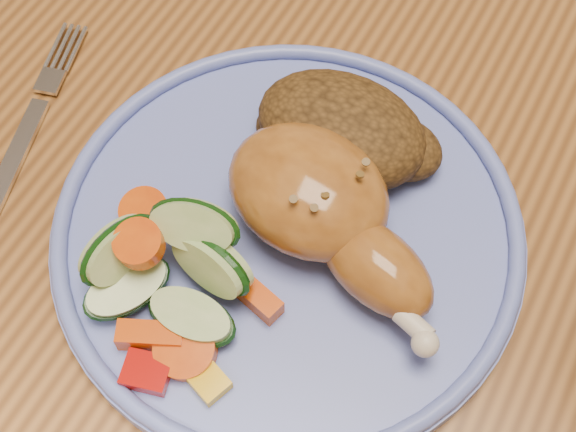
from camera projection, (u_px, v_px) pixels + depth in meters
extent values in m
cube|color=brown|center=(409.00, 196.00, 0.52)|extent=(0.90, 1.40, 0.04)
cylinder|color=#4C2D16|center=(352.00, 139.00, 1.18)|extent=(0.04, 0.04, 0.41)
cylinder|color=#6070C5|center=(288.00, 234.00, 0.47)|extent=(0.28, 0.28, 0.01)
torus|color=#6070C5|center=(288.00, 225.00, 0.46)|extent=(0.28, 0.28, 0.01)
ellipsoid|color=#A66222|center=(308.00, 190.00, 0.45)|extent=(0.11, 0.10, 0.05)
ellipsoid|color=#A66222|center=(376.00, 266.00, 0.43)|extent=(0.08, 0.06, 0.04)
sphere|color=beige|center=(425.00, 343.00, 0.41)|extent=(0.01, 0.01, 0.01)
ellipsoid|color=#4F3313|center=(342.00, 129.00, 0.48)|extent=(0.11, 0.08, 0.05)
ellipsoid|color=#4F3313|center=(400.00, 148.00, 0.48)|extent=(0.05, 0.04, 0.03)
ellipsoid|color=#4F3313|center=(291.00, 128.00, 0.49)|extent=(0.04, 0.04, 0.02)
cube|color=#A50A05|center=(147.00, 372.00, 0.42)|extent=(0.03, 0.03, 0.01)
cube|color=#E5A507|center=(209.00, 381.00, 0.42)|extent=(0.02, 0.02, 0.01)
cube|color=#E55007|center=(256.00, 297.00, 0.44)|extent=(0.03, 0.02, 0.01)
cylinder|color=#E55007|center=(185.00, 349.00, 0.43)|extent=(0.03, 0.03, 0.02)
cylinder|color=#E55007|center=(139.00, 244.00, 0.42)|extent=(0.03, 0.03, 0.02)
cylinder|color=#E55007|center=(145.00, 213.00, 0.47)|extent=(0.03, 0.03, 0.02)
cube|color=#E55007|center=(151.00, 336.00, 0.43)|extent=(0.04, 0.03, 0.01)
cylinder|color=#B8CB84|center=(127.00, 288.00, 0.44)|extent=(0.06, 0.06, 0.03)
cylinder|color=#B8CB84|center=(192.00, 317.00, 0.43)|extent=(0.05, 0.05, 0.02)
cylinder|color=#B8CB84|center=(213.00, 264.00, 0.43)|extent=(0.05, 0.04, 0.05)
cylinder|color=#B8CB84|center=(195.00, 225.00, 0.43)|extent=(0.05, 0.05, 0.04)
cylinder|color=#B8CB84|center=(119.00, 250.00, 0.43)|extent=(0.05, 0.05, 0.05)
cube|color=silver|center=(10.00, 168.00, 0.50)|extent=(0.04, 0.11, 0.00)
cube|color=silver|center=(50.00, 81.00, 0.53)|extent=(0.03, 0.06, 0.00)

